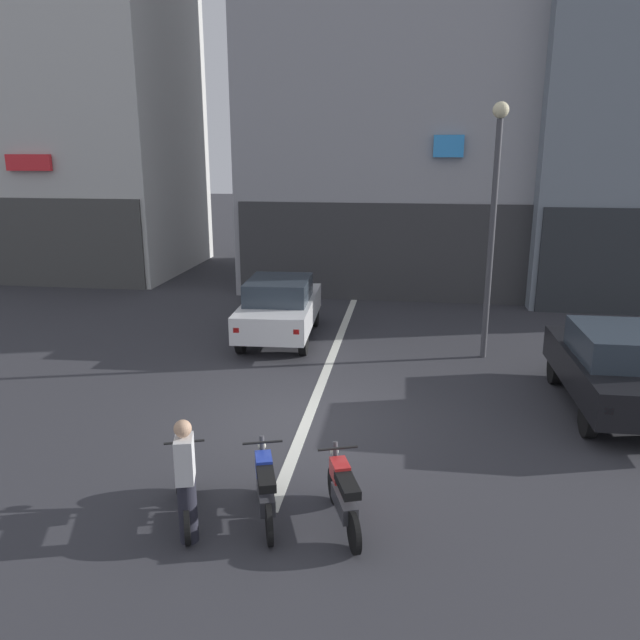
{
  "coord_description": "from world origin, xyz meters",
  "views": [
    {
      "loc": [
        1.75,
        -10.39,
        4.83
      ],
      "look_at": [
        -0.04,
        2.0,
        1.4
      ],
      "focal_mm": 34.83,
      "sensor_mm": 36.0,
      "label": 1
    }
  ],
  "objects_px": {
    "street_lamp": "(494,205)",
    "person_by_motorcycles": "(186,480)",
    "motorcycle_blue_row_left_mid": "(265,487)",
    "car_white_crossing_near": "(280,307)",
    "motorcycle_white_row_leftmost": "(186,486)",
    "car_black_parked_kerbside": "(616,366)",
    "motorcycle_red_row_centre": "(343,494)"
  },
  "relations": [
    {
      "from": "street_lamp",
      "to": "person_by_motorcycles",
      "type": "distance_m",
      "value": 9.63
    },
    {
      "from": "street_lamp",
      "to": "person_by_motorcycles",
      "type": "height_order",
      "value": "street_lamp"
    },
    {
      "from": "motorcycle_blue_row_left_mid",
      "to": "car_white_crossing_near",
      "type": "bearing_deg",
      "value": 100.4
    },
    {
      "from": "street_lamp",
      "to": "person_by_motorcycles",
      "type": "xyz_separation_m",
      "value": [
        -4.52,
        -8.04,
        -2.78
      ]
    },
    {
      "from": "motorcycle_blue_row_left_mid",
      "to": "motorcycle_white_row_leftmost",
      "type": "bearing_deg",
      "value": -172.56
    },
    {
      "from": "car_white_crossing_near",
      "to": "car_black_parked_kerbside",
      "type": "height_order",
      "value": "same"
    },
    {
      "from": "car_black_parked_kerbside",
      "to": "motorcycle_blue_row_left_mid",
      "type": "xyz_separation_m",
      "value": [
        -5.75,
        -4.49,
        -0.43
      ]
    },
    {
      "from": "car_white_crossing_near",
      "to": "motorcycle_red_row_centre",
      "type": "height_order",
      "value": "car_white_crossing_near"
    },
    {
      "from": "street_lamp",
      "to": "person_by_motorcycles",
      "type": "relative_size",
      "value": 3.51
    },
    {
      "from": "car_white_crossing_near",
      "to": "motorcycle_red_row_centre",
      "type": "xyz_separation_m",
      "value": [
        2.55,
        -8.18,
        -0.43
      ]
    },
    {
      "from": "street_lamp",
      "to": "motorcycle_blue_row_left_mid",
      "type": "xyz_separation_m",
      "value": [
        -3.66,
        -7.4,
        -3.18
      ]
    },
    {
      "from": "motorcycle_blue_row_left_mid",
      "to": "street_lamp",
      "type": "bearing_deg",
      "value": 63.65
    },
    {
      "from": "motorcycle_white_row_leftmost",
      "to": "motorcycle_red_row_centre",
      "type": "height_order",
      "value": "same"
    },
    {
      "from": "street_lamp",
      "to": "motorcycle_white_row_leftmost",
      "type": "xyz_separation_m",
      "value": [
        -4.72,
        -7.53,
        -3.18
      ]
    },
    {
      "from": "car_white_crossing_near",
      "to": "street_lamp",
      "type": "relative_size",
      "value": 0.71
    },
    {
      "from": "street_lamp",
      "to": "motorcycle_white_row_leftmost",
      "type": "bearing_deg",
      "value": -122.07
    },
    {
      "from": "car_black_parked_kerbside",
      "to": "motorcycle_red_row_centre",
      "type": "xyz_separation_m",
      "value": [
        -4.7,
        -4.52,
        -0.43
      ]
    },
    {
      "from": "motorcycle_blue_row_left_mid",
      "to": "person_by_motorcycles",
      "type": "distance_m",
      "value": 1.14
    },
    {
      "from": "motorcycle_white_row_leftmost",
      "to": "street_lamp",
      "type": "bearing_deg",
      "value": 57.93
    },
    {
      "from": "motorcycle_white_row_leftmost",
      "to": "motorcycle_blue_row_left_mid",
      "type": "relative_size",
      "value": 0.99
    },
    {
      "from": "person_by_motorcycles",
      "to": "motorcycle_white_row_leftmost",
      "type": "bearing_deg",
      "value": 111.88
    },
    {
      "from": "car_white_crossing_near",
      "to": "car_black_parked_kerbside",
      "type": "relative_size",
      "value": 1.02
    },
    {
      "from": "car_white_crossing_near",
      "to": "motorcycle_blue_row_left_mid",
      "type": "xyz_separation_m",
      "value": [
        1.5,
        -8.15,
        -0.43
      ]
    },
    {
      "from": "motorcycle_white_row_leftmost",
      "to": "motorcycle_blue_row_left_mid",
      "type": "distance_m",
      "value": 1.07
    },
    {
      "from": "person_by_motorcycles",
      "to": "motorcycle_red_row_centre",
      "type": "bearing_deg",
      "value": 18.18
    },
    {
      "from": "car_black_parked_kerbside",
      "to": "street_lamp",
      "type": "relative_size",
      "value": 0.7
    },
    {
      "from": "motorcycle_blue_row_left_mid",
      "to": "person_by_motorcycles",
      "type": "relative_size",
      "value": 0.97
    },
    {
      "from": "motorcycle_white_row_leftmost",
      "to": "person_by_motorcycles",
      "type": "height_order",
      "value": "person_by_motorcycles"
    },
    {
      "from": "car_white_crossing_near",
      "to": "car_black_parked_kerbside",
      "type": "bearing_deg",
      "value": -26.79
    },
    {
      "from": "motorcycle_white_row_leftmost",
      "to": "person_by_motorcycles",
      "type": "distance_m",
      "value": 0.68
    },
    {
      "from": "motorcycle_blue_row_left_mid",
      "to": "motorcycle_red_row_centre",
      "type": "height_order",
      "value": "same"
    },
    {
      "from": "person_by_motorcycles",
      "to": "motorcycle_blue_row_left_mid",
      "type": "bearing_deg",
      "value": 37.29
    }
  ]
}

